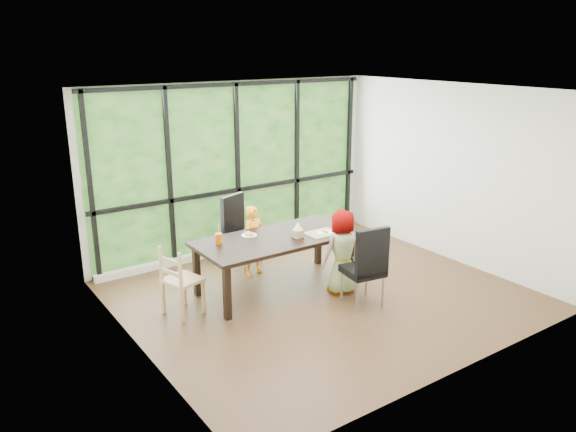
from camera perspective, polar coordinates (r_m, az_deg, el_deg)
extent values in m
plane|color=black|center=(7.68, 3.39, -7.97)|extent=(5.00, 5.00, 0.00)
plane|color=silver|center=(9.04, -5.28, 4.88)|extent=(5.00, 0.00, 5.00)
cube|color=#134512|center=(9.02, -5.22, 4.86)|extent=(4.80, 0.02, 2.65)
cube|color=silver|center=(9.31, -4.76, -3.07)|extent=(4.80, 0.12, 0.10)
cube|color=black|center=(7.73, -1.03, -4.74)|extent=(2.26, 1.09, 0.75)
cube|color=black|center=(8.48, -4.58, -1.59)|extent=(0.59, 0.59, 1.08)
cube|color=black|center=(7.28, 7.58, -4.91)|extent=(0.53, 0.53, 1.08)
cube|color=tan|center=(7.12, -10.61, -6.36)|extent=(0.50, 0.51, 0.90)
imported|color=orange|center=(8.17, -3.45, -2.49)|extent=(0.43, 0.33, 1.03)
imported|color=gray|center=(7.60, 5.54, -3.59)|extent=(0.59, 0.41, 1.15)
cube|color=tan|center=(7.75, 3.44, -1.72)|extent=(0.45, 0.33, 0.01)
cylinder|color=white|center=(7.65, -3.94, -1.96)|extent=(0.21, 0.21, 0.01)
cylinder|color=white|center=(7.76, 3.73, -1.68)|extent=(0.23, 0.23, 0.01)
cylinder|color=#EA5E06|center=(7.38, -7.00, -2.26)|extent=(0.09, 0.09, 0.14)
cylinder|color=#5DB636|center=(7.88, 5.76, -1.03)|extent=(0.07, 0.07, 0.12)
cylinder|color=white|center=(8.22, 4.85, -0.35)|extent=(0.09, 0.09, 0.09)
cube|color=tan|center=(7.56, 0.99, -1.77)|extent=(0.13, 0.13, 0.11)
cylinder|color=white|center=(7.34, -7.03, -1.47)|extent=(0.01, 0.04, 0.20)
cylinder|color=pink|center=(7.85, 5.78, -0.34)|extent=(0.01, 0.04, 0.20)
cone|color=white|center=(7.53, 1.00, -0.99)|extent=(0.12, 0.12, 0.11)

